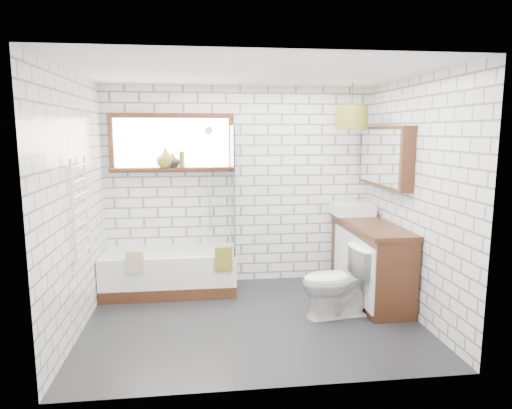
{
  "coord_description": "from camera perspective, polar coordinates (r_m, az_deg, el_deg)",
  "views": [
    {
      "loc": [
        -0.52,
        -4.48,
        1.94
      ],
      "look_at": [
        0.07,
        0.25,
        1.18
      ],
      "focal_mm": 32.0,
      "sensor_mm": 36.0,
      "label": 1
    }
  ],
  "objects": [
    {
      "name": "floor",
      "position": [
        4.91,
        -0.43,
        -14.21
      ],
      "size": [
        3.4,
        2.6,
        0.01
      ],
      "primitive_type": "cube",
      "color": "black",
      "rests_on": "ground"
    },
    {
      "name": "ceiling",
      "position": [
        4.54,
        -0.47,
        16.26
      ],
      "size": [
        3.4,
        2.6,
        0.01
      ],
      "primitive_type": "cube",
      "color": "white",
      "rests_on": "ground"
    },
    {
      "name": "wall_back",
      "position": [
        5.85,
        -1.92,
        2.35
      ],
      "size": [
        3.4,
        0.01,
        2.5
      ],
      "primitive_type": "cube",
      "color": "white",
      "rests_on": "ground"
    },
    {
      "name": "wall_front",
      "position": [
        3.29,
        2.17,
        -3.02
      ],
      "size": [
        3.4,
        0.01,
        2.5
      ],
      "primitive_type": "cube",
      "color": "white",
      "rests_on": "ground"
    },
    {
      "name": "wall_left",
      "position": [
        4.69,
        -21.64,
        -0.0
      ],
      "size": [
        0.01,
        2.6,
        2.5
      ],
      "primitive_type": "cube",
      "color": "white",
      "rests_on": "ground"
    },
    {
      "name": "wall_right",
      "position": [
        5.05,
        19.16,
        0.75
      ],
      "size": [
        0.01,
        2.6,
        2.5
      ],
      "primitive_type": "cube",
      "color": "white",
      "rests_on": "ground"
    },
    {
      "name": "window",
      "position": [
        5.75,
        -10.45,
        7.58
      ],
      "size": [
        1.52,
        0.16,
        0.68
      ],
      "primitive_type": "cube",
      "color": "#34190E",
      "rests_on": "wall_back"
    },
    {
      "name": "towel_radiator",
      "position": [
        4.68,
        -21.07,
        -0.6
      ],
      "size": [
        0.06,
        0.52,
        1.0
      ],
      "primitive_type": "cube",
      "color": "white",
      "rests_on": "wall_left"
    },
    {
      "name": "mirror_cabinet",
      "position": [
        5.52,
        15.84,
        5.77
      ],
      "size": [
        0.16,
        1.2,
        0.7
      ],
      "primitive_type": "cube",
      "color": "#34190E",
      "rests_on": "wall_right"
    },
    {
      "name": "shower_riser",
      "position": [
        5.77,
        -5.85,
        3.21
      ],
      "size": [
        0.02,
        0.02,
        1.3
      ],
      "primitive_type": "cylinder",
      "color": "silver",
      "rests_on": "wall_back"
    },
    {
      "name": "bathtub",
      "position": [
        5.7,
        -10.71,
        -8.23
      ],
      "size": [
        1.57,
        0.69,
        0.51
      ],
      "primitive_type": "cube",
      "color": "white",
      "rests_on": "floor"
    },
    {
      "name": "shower_screen",
      "position": [
        5.49,
        -3.0,
        1.99
      ],
      "size": [
        0.02,
        0.72,
        1.5
      ],
      "primitive_type": "cube",
      "color": "white",
      "rests_on": "bathtub"
    },
    {
      "name": "towel_green",
      "position": [
        5.29,
        -4.07,
        -6.8
      ],
      "size": [
        0.2,
        0.06,
        0.28
      ],
      "primitive_type": "cube",
      "color": "olive",
      "rests_on": "bathtub"
    },
    {
      "name": "towel_beige",
      "position": [
        5.34,
        -14.9,
        -6.96
      ],
      "size": [
        0.19,
        0.05,
        0.25
      ],
      "primitive_type": "cube",
      "color": "tan",
      "rests_on": "bathtub"
    },
    {
      "name": "vanity",
      "position": [
        5.56,
        14.02,
        -6.7
      ],
      "size": [
        0.51,
        1.57,
        0.9
      ],
      "primitive_type": "cube",
      "color": "#34190E",
      "rests_on": "floor"
    },
    {
      "name": "basin",
      "position": [
        5.89,
        11.93,
        -0.57
      ],
      "size": [
        0.48,
        0.42,
        0.14
      ],
      "primitive_type": "cube",
      "color": "white",
      "rests_on": "vanity"
    },
    {
      "name": "tap",
      "position": [
        5.93,
        13.42,
        0.08
      ],
      "size": [
        0.04,
        0.04,
        0.17
      ],
      "primitive_type": "cylinder",
      "rotation": [
        0.0,
        0.0,
        -0.14
      ],
      "color": "silver",
      "rests_on": "vanity"
    },
    {
      "name": "toilet",
      "position": [
        4.94,
        10.09,
        -9.43
      ],
      "size": [
        0.53,
        0.8,
        0.76
      ],
      "primitive_type": "imported",
      "rotation": [
        0.0,
        0.0,
        -1.43
      ],
      "color": "white",
      "rests_on": "floor"
    },
    {
      "name": "vase_olive",
      "position": [
        5.73,
        -11.23,
        5.55
      ],
      "size": [
        0.27,
        0.27,
        0.24
      ],
      "primitive_type": "imported",
      "rotation": [
        0.0,
        0.0,
        -0.18
      ],
      "color": "olive",
      "rests_on": "window"
    },
    {
      "name": "vase_dark",
      "position": [
        5.73,
        -10.34,
        5.25
      ],
      "size": [
        0.2,
        0.2,
        0.17
      ],
      "primitive_type": "imported",
      "rotation": [
        0.0,
        0.0,
        -0.27
      ],
      "color": "black",
      "rests_on": "window"
    },
    {
      "name": "bottle",
      "position": [
        5.72,
        -9.23,
        5.4
      ],
      "size": [
        0.07,
        0.07,
        0.2
      ],
      "primitive_type": "cylinder",
      "rotation": [
        0.0,
        0.0,
        -0.09
      ],
      "color": "olive",
      "rests_on": "window"
    },
    {
      "name": "pendant",
      "position": [
        5.53,
        11.86,
        10.59
      ],
      "size": [
        0.38,
        0.38,
        0.28
      ],
      "primitive_type": "cylinder",
      "color": "olive",
      "rests_on": "ceiling"
    }
  ]
}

